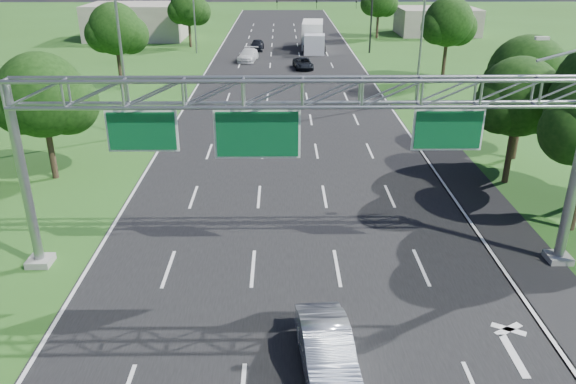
{
  "coord_description": "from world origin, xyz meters",
  "views": [
    {
      "loc": [
        -0.57,
        -9.13,
        12.56
      ],
      "look_at": [
        -0.28,
        12.89,
        2.96
      ],
      "focal_mm": 35.0,
      "sensor_mm": 36.0,
      "label": 1
    }
  ],
  "objects_px": {
    "box_truck": "(313,37)",
    "traffic_signal": "(344,11)",
    "sign_gantry": "(304,108)",
    "silver_sedan": "(327,351)"
  },
  "relations": [
    {
      "from": "sign_gantry",
      "to": "traffic_signal",
      "type": "distance_m",
      "value": 53.51
    },
    {
      "from": "sign_gantry",
      "to": "silver_sedan",
      "type": "distance_m",
      "value": 9.15
    },
    {
      "from": "traffic_signal",
      "to": "box_truck",
      "type": "height_order",
      "value": "traffic_signal"
    },
    {
      "from": "sign_gantry",
      "to": "silver_sedan",
      "type": "height_order",
      "value": "sign_gantry"
    },
    {
      "from": "traffic_signal",
      "to": "silver_sedan",
      "type": "xyz_separation_m",
      "value": [
        -6.62,
        -59.76,
        -4.42
      ]
    },
    {
      "from": "box_truck",
      "to": "traffic_signal",
      "type": "bearing_deg",
      "value": -31.66
    },
    {
      "from": "silver_sedan",
      "to": "box_truck",
      "type": "bearing_deg",
      "value": 82.09
    },
    {
      "from": "silver_sedan",
      "to": "box_truck",
      "type": "xyz_separation_m",
      "value": [
        2.88,
        62.45,
        0.95
      ]
    },
    {
      "from": "sign_gantry",
      "to": "silver_sedan",
      "type": "relative_size",
      "value": 5.19
    },
    {
      "from": "traffic_signal",
      "to": "silver_sedan",
      "type": "bearing_deg",
      "value": -96.32
    }
  ]
}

